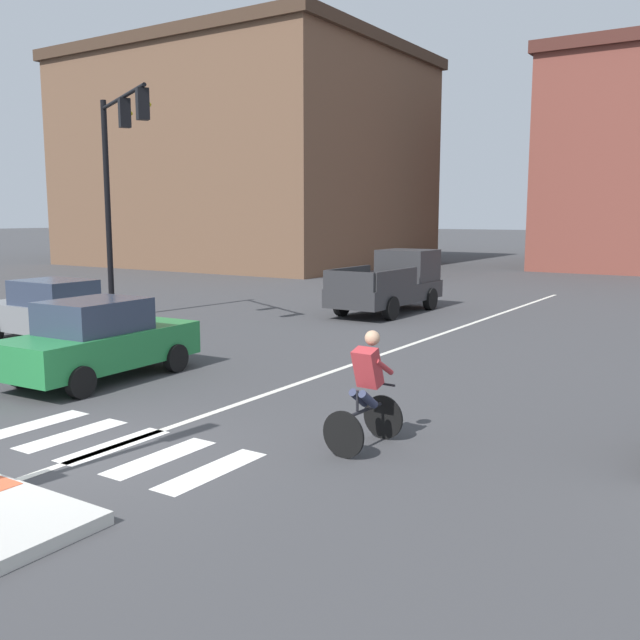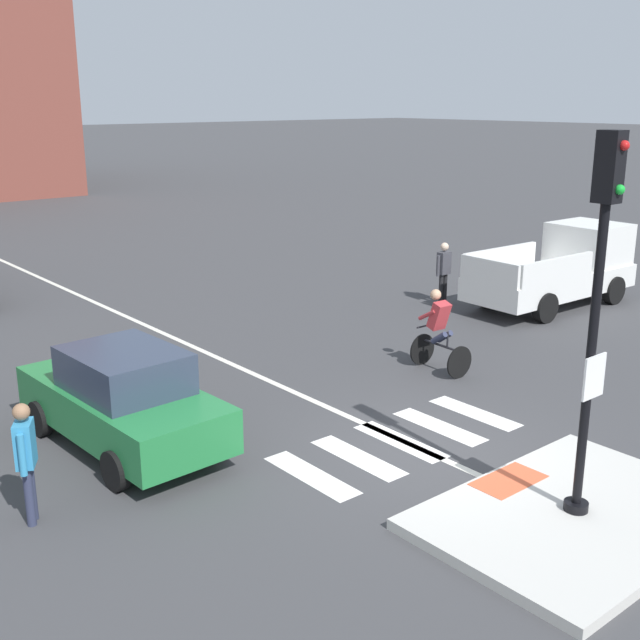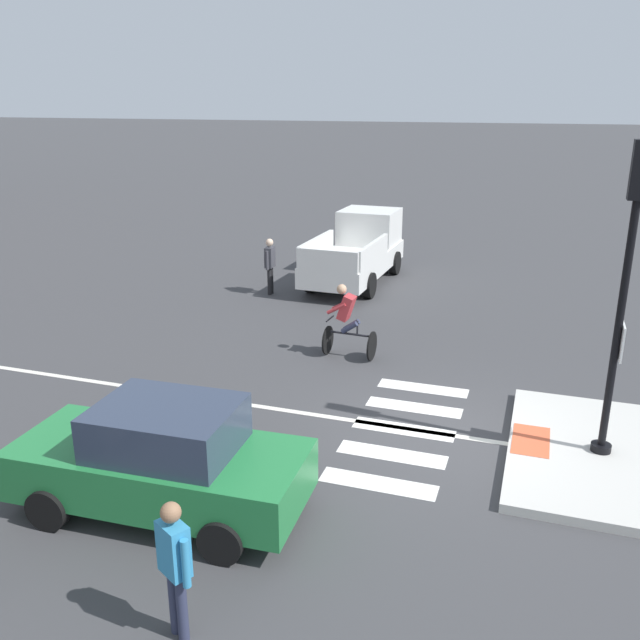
{
  "view_description": "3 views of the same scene",
  "coord_description": "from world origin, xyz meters",
  "px_view_note": "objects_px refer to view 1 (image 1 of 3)",
  "views": [
    {
      "loc": [
        7.9,
        -6.04,
        3.31
      ],
      "look_at": [
        0.74,
        4.94,
        1.36
      ],
      "focal_mm": 39.93,
      "sensor_mm": 36.0,
      "label": 1
    },
    {
      "loc": [
        -8.54,
        -7.59,
        5.39
      ],
      "look_at": [
        0.42,
        3.18,
        1.42
      ],
      "focal_mm": 44.23,
      "sensor_mm": 36.0,
      "label": 2
    },
    {
      "loc": [
        -10.67,
        -1.4,
        5.6
      ],
      "look_at": [
        1.35,
        2.65,
        1.4
      ],
      "focal_mm": 38.01,
      "sensor_mm": 36.0,
      "label": 3
    }
  ],
  "objects_px": {
    "car_green_westbound_near": "(100,340)",
    "cyclist": "(367,388)",
    "pickup_truck_charcoal_westbound_distant": "(393,283)",
    "traffic_light_mast": "(117,167)",
    "car_grey_cross_left": "(52,311)"
  },
  "relations": [
    {
      "from": "car_green_westbound_near",
      "to": "cyclist",
      "type": "xyz_separation_m",
      "value": [
        6.57,
        -0.74,
        0.06
      ]
    },
    {
      "from": "car_green_westbound_near",
      "to": "pickup_truck_charcoal_westbound_distant",
      "type": "distance_m",
      "value": 12.41
    },
    {
      "from": "traffic_light_mast",
      "to": "pickup_truck_charcoal_westbound_distant",
      "type": "distance_m",
      "value": 9.74
    },
    {
      "from": "pickup_truck_charcoal_westbound_distant",
      "to": "cyclist",
      "type": "xyz_separation_m",
      "value": [
        6.37,
        -13.14,
        -0.11
      ]
    },
    {
      "from": "car_green_westbound_near",
      "to": "pickup_truck_charcoal_westbound_distant",
      "type": "bearing_deg",
      "value": 89.05
    },
    {
      "from": "car_grey_cross_left",
      "to": "car_green_westbound_near",
      "type": "bearing_deg",
      "value": -26.1
    },
    {
      "from": "car_grey_cross_left",
      "to": "traffic_light_mast",
      "type": "bearing_deg",
      "value": 106.41
    },
    {
      "from": "car_green_westbound_near",
      "to": "cyclist",
      "type": "relative_size",
      "value": 2.48
    },
    {
      "from": "car_grey_cross_left",
      "to": "cyclist",
      "type": "xyz_separation_m",
      "value": [
        11.06,
        -2.93,
        0.06
      ]
    },
    {
      "from": "traffic_light_mast",
      "to": "cyclist",
      "type": "bearing_deg",
      "value": -27.07
    },
    {
      "from": "car_grey_cross_left",
      "to": "pickup_truck_charcoal_westbound_distant",
      "type": "distance_m",
      "value": 11.23
    },
    {
      "from": "car_grey_cross_left",
      "to": "cyclist",
      "type": "relative_size",
      "value": 2.44
    },
    {
      "from": "car_green_westbound_near",
      "to": "traffic_light_mast",
      "type": "bearing_deg",
      "value": 135.16
    },
    {
      "from": "pickup_truck_charcoal_westbound_distant",
      "to": "car_grey_cross_left",
      "type": "bearing_deg",
      "value": -114.65
    },
    {
      "from": "traffic_light_mast",
      "to": "pickup_truck_charcoal_westbound_distant",
      "type": "height_order",
      "value": "traffic_light_mast"
    }
  ]
}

